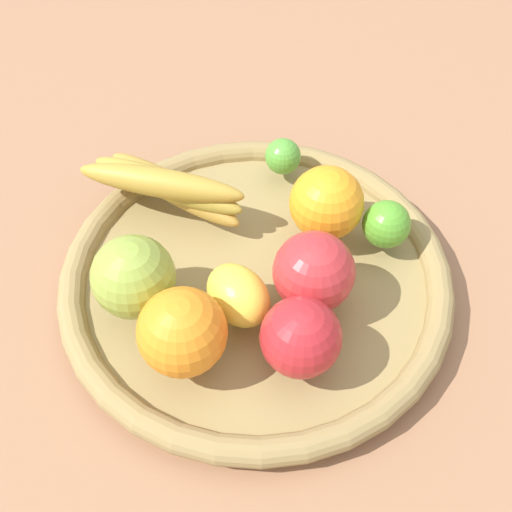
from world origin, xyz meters
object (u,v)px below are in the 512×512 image
object	(u,v)px
apple_2	(301,337)
orange_1	(187,335)
lime_0	(283,156)
banana_bunch	(167,186)
apple_1	(133,277)
apple_0	(313,273)
lemon_0	(238,295)
lime_1	(386,224)
orange_0	(327,203)

from	to	relation	value
apple_2	orange_1	world-z (taller)	orange_1
apple_2	lime_0	xyz separation A→B (m)	(-0.20, -0.14, -0.02)
banana_bunch	orange_1	distance (m)	0.19
apple_1	apple_0	world-z (taller)	apple_1
lemon_0	lime_1	world-z (taller)	lemon_0
apple_0	orange_0	bearing A→B (deg)	-159.28
apple_1	banana_bunch	size ratio (longest dim) A/B	0.44
apple_0	lime_1	size ratio (longest dim) A/B	1.57
lime_1	orange_1	distance (m)	0.24
apple_0	banana_bunch	world-z (taller)	apple_0
apple_1	banana_bunch	bearing A→B (deg)	-156.09
orange_0	apple_2	bearing A→B (deg)	20.76
apple_1	lime_1	world-z (taller)	apple_1
banana_bunch	orange_0	xyz separation A→B (m)	(-0.06, 0.16, 0.01)
lemon_0	orange_1	bearing A→B (deg)	-7.56
apple_1	apple_0	distance (m)	0.16
orange_1	lime_1	bearing A→B (deg)	158.70
lemon_0	orange_0	xyz separation A→B (m)	(-0.14, 0.02, 0.01)
lime_1	orange_1	size ratio (longest dim) A/B	0.62
banana_bunch	apple_2	bearing A→B (deg)	67.10
apple_0	orange_0	world-z (taller)	apple_0
apple_1	lime_0	xyz separation A→B (m)	(-0.23, 0.02, -0.02)
lemon_0	lime_1	size ratio (longest dim) A/B	1.42
apple_0	lemon_0	xyz separation A→B (m)	(0.05, -0.05, -0.01)
apple_1	lime_1	distance (m)	0.26
banana_bunch	lime_1	xyz separation A→B (m)	(-0.08, 0.22, -0.00)
lemon_0	lime_0	distance (m)	0.20
banana_bunch	lemon_0	xyz separation A→B (m)	(0.08, 0.14, -0.00)
banana_bunch	lime_0	bearing A→B (deg)	146.27
apple_2	orange_0	distance (m)	0.16
apple_1	lemon_0	size ratio (longest dim) A/B	1.13
apple_2	lime_0	world-z (taller)	apple_2
lemon_0	apple_2	size ratio (longest dim) A/B	0.97
lemon_0	orange_0	bearing A→B (deg)	172.72
apple_2	orange_0	bearing A→B (deg)	-159.24
apple_0	apple_2	distance (m)	0.07
apple_1	apple_2	xyz separation A→B (m)	(-0.03, 0.16, -0.00)
orange_0	apple_0	bearing A→B (deg)	20.72
banana_bunch	lime_1	distance (m)	0.23
lime_1	lime_0	size ratio (longest dim) A/B	1.22
lime_0	banana_bunch	bearing A→B (deg)	-33.73
lime_0	apple_1	bearing A→B (deg)	-5.54
lime_1	orange_0	world-z (taller)	orange_0
banana_bunch	lemon_0	bearing A→B (deg)	61.42
lemon_0	orange_0	distance (m)	0.14
lemon_0	apple_2	world-z (taller)	apple_2
lime_1	apple_2	bearing A→B (deg)	-1.02
orange_0	lime_0	world-z (taller)	orange_0
lime_1	orange_0	xyz separation A→B (m)	(0.02, -0.06, 0.01)
banana_bunch	apple_2	world-z (taller)	apple_2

